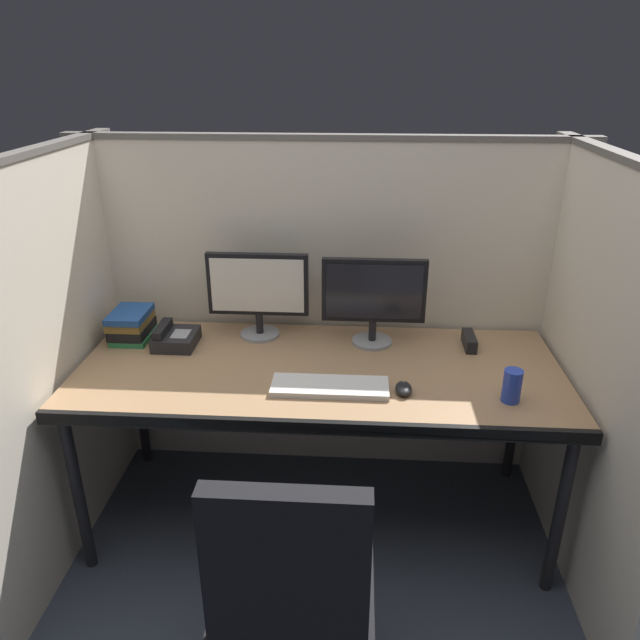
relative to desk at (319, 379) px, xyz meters
The scene contains 14 objects.
ground_plane 0.75m from the desk, 90.00° to the right, with size 8.00×8.00×0.00m, color #383F4C.
cubicle_partition_rear 0.47m from the desk, 90.00° to the left, with size 2.21×0.06×1.57m.
cubicle_partition_left 1.00m from the desk, behind, with size 0.06×1.41×1.57m.
cubicle_partition_right 1.00m from the desk, ahead, with size 0.06×1.41×1.57m.
desk is the anchor object (origin of this frame).
office_chair 0.94m from the desk, 90.68° to the right, with size 0.52×0.52×0.97m.
monitor_left 0.48m from the desk, 134.24° to the left, with size 0.43×0.17×0.37m.
monitor_right 0.42m from the desk, 49.15° to the left, with size 0.43×0.17×0.37m.
keyboard_main 0.18m from the desk, 72.25° to the right, with size 0.43×0.15×0.02m, color silver.
computer_mouse 0.37m from the desk, 27.36° to the right, with size 0.06×0.10×0.04m.
soda_can 0.73m from the desk, 15.95° to the right, with size 0.07×0.07×0.12m, color #263FB2.
red_stapler 0.66m from the desk, 20.63° to the left, with size 0.04×0.15×0.06m, color black.
book_stack 0.86m from the desk, 164.66° to the left, with size 0.16×0.22×0.13m.
desk_phone 0.65m from the desk, 164.84° to the left, with size 0.17×0.19×0.09m.
Camera 1 is at (0.14, -1.78, 1.85)m, focal length 33.58 mm.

